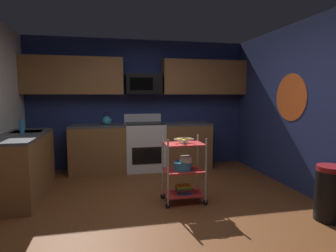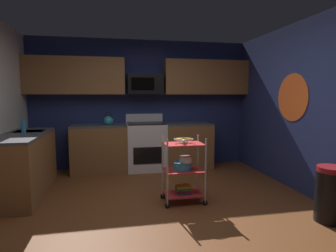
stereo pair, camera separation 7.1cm
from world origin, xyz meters
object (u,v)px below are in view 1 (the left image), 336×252
at_px(rolling_cart, 184,170).
at_px(kettle, 107,121).
at_px(oven_range, 145,146).
at_px(mixing_bowl_small, 186,159).
at_px(microwave, 143,84).
at_px(fruit_bowl, 184,140).
at_px(mixing_bowl_large, 182,166).
at_px(dish_soap_bottle, 22,127).
at_px(trash_can, 330,193).
at_px(book_stack, 184,189).

height_order(rolling_cart, kettle, kettle).
xyz_separation_m(oven_range, mixing_bowl_small, (0.32, -1.86, 0.14)).
relative_size(oven_range, mixing_bowl_small, 6.04).
distance_m(rolling_cart, kettle, 2.17).
height_order(microwave, fruit_bowl, microwave).
height_order(fruit_bowl, mixing_bowl_large, fruit_bowl).
distance_m(dish_soap_bottle, trash_can, 4.26).
distance_m(oven_range, trash_can, 3.32).
distance_m(microwave, mixing_bowl_large, 2.29).
height_order(rolling_cart, dish_soap_bottle, dish_soap_bottle).
bearing_deg(dish_soap_bottle, fruit_bowl, -20.62).
bearing_deg(oven_range, kettle, -179.69).
relative_size(oven_range, fruit_bowl, 4.04).
height_order(mixing_bowl_small, trash_can, trash_can).
bearing_deg(dish_soap_bottle, mixing_bowl_large, -20.76).
bearing_deg(trash_can, rolling_cart, 149.20).
height_order(mixing_bowl_large, book_stack, mixing_bowl_large).
relative_size(rolling_cart, mixing_bowl_large, 3.63).
height_order(fruit_bowl, dish_soap_bottle, dish_soap_bottle).
height_order(rolling_cart, trash_can, rolling_cart).
xyz_separation_m(book_stack, kettle, (-1.03, 1.83, 0.81)).
height_order(microwave, kettle, microwave).
distance_m(oven_range, rolling_cart, 1.86).
distance_m(fruit_bowl, trash_can, 1.88).
relative_size(kettle, trash_can, 0.40).
bearing_deg(trash_can, book_stack, 149.20).
bearing_deg(rolling_cart, kettle, 119.27).
height_order(rolling_cart, fruit_bowl, rolling_cart).
xyz_separation_m(oven_range, book_stack, (0.30, -1.83, -0.30)).
bearing_deg(rolling_cart, trash_can, -30.80).
bearing_deg(trash_can, oven_range, 123.86).
relative_size(oven_range, rolling_cart, 1.20).
bearing_deg(book_stack, mixing_bowl_small, -52.92).
relative_size(mixing_bowl_large, trash_can, 0.38).
relative_size(mixing_bowl_small, kettle, 0.69).
xyz_separation_m(microwave, trash_can, (1.85, -2.86, -1.37)).
relative_size(microwave, rolling_cart, 0.77).
relative_size(dish_soap_bottle, trash_can, 0.30).
height_order(mixing_bowl_small, kettle, kettle).
distance_m(fruit_bowl, dish_soap_bottle, 2.42).
height_order(mixing_bowl_large, mixing_bowl_small, mixing_bowl_small).
bearing_deg(rolling_cart, mixing_bowl_small, -52.92).
height_order(mixing_bowl_large, kettle, kettle).
height_order(microwave, dish_soap_bottle, microwave).
bearing_deg(oven_range, trash_can, -56.14).
xyz_separation_m(book_stack, trash_can, (1.55, -0.92, 0.15)).
xyz_separation_m(microwave, mixing_bowl_large, (0.28, -1.94, -1.18)).
bearing_deg(trash_can, kettle, 133.07).
height_order(oven_range, trash_can, oven_range).
distance_m(fruit_bowl, kettle, 2.10).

